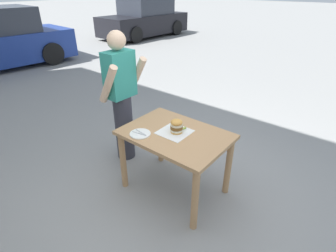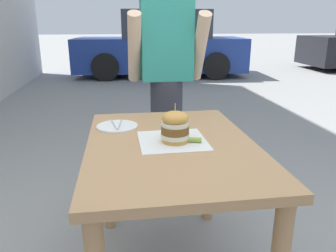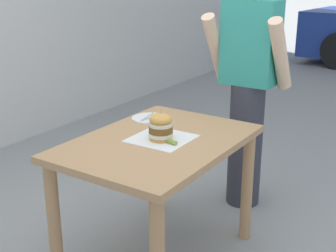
# 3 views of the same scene
# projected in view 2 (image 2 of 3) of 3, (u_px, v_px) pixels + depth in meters

# --- Properties ---
(patio_table) EXTENTS (0.78, 1.11, 0.76)m
(patio_table) POSITION_uv_depth(u_px,v_px,m) (171.00, 168.00, 1.58)
(patio_table) COLOR tan
(patio_table) RESTS_ON ground
(serving_paper) EXTENTS (0.32, 0.32, 0.00)m
(serving_paper) POSITION_uv_depth(u_px,v_px,m) (173.00, 141.00, 1.56)
(serving_paper) COLOR white
(serving_paper) RESTS_ON patio_table
(sandwich) EXTENTS (0.13, 0.13, 0.18)m
(sandwich) POSITION_uv_depth(u_px,v_px,m) (175.00, 127.00, 1.52)
(sandwich) COLOR gold
(sandwich) RESTS_ON serving_paper
(pickle_spear) EXTENTS (0.09, 0.05, 0.02)m
(pickle_spear) POSITION_uv_depth(u_px,v_px,m) (192.00, 140.00, 1.53)
(pickle_spear) COLOR #8EA83D
(pickle_spear) RESTS_ON serving_paper
(side_plate_with_forks) EXTENTS (0.22, 0.22, 0.02)m
(side_plate_with_forks) POSITION_uv_depth(u_px,v_px,m) (117.00, 126.00, 1.76)
(side_plate_with_forks) COLOR white
(side_plate_with_forks) RESTS_ON patio_table
(diner_across_table) EXTENTS (0.55, 0.35, 1.69)m
(diner_across_table) POSITION_uv_depth(u_px,v_px,m) (166.00, 81.00, 2.40)
(diner_across_table) COLOR #33333D
(diner_across_table) RESTS_ON ground
(parked_car_mid_block) EXTENTS (4.32, 2.08, 1.60)m
(parked_car_mid_block) POSITION_uv_depth(u_px,v_px,m) (161.00, 47.00, 8.33)
(parked_car_mid_block) COLOR navy
(parked_car_mid_block) RESTS_ON ground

